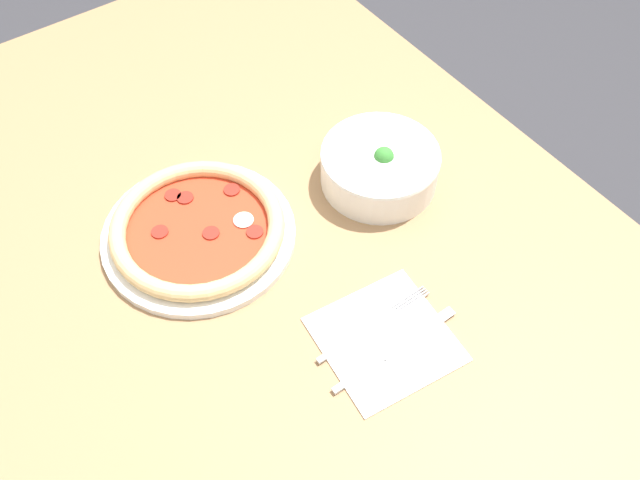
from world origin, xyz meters
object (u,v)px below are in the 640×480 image
object	(u,v)px
pizza	(198,230)
knife	(390,353)
bowl	(380,165)
fork	(373,325)

from	to	relation	value
pizza	knife	world-z (taller)	pizza
knife	pizza	bearing A→B (deg)	107.74
bowl	knife	xyz separation A→B (m)	(0.26, -0.19, -0.03)
pizza	fork	bearing A→B (deg)	22.79
bowl	knife	bearing A→B (deg)	-35.72
pizza	fork	world-z (taller)	pizza
fork	knife	xyz separation A→B (m)	(0.05, -0.01, -0.00)
fork	knife	distance (m)	0.05
knife	bowl	bearing A→B (deg)	53.37
pizza	knife	size ratio (longest dim) A/B	1.40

